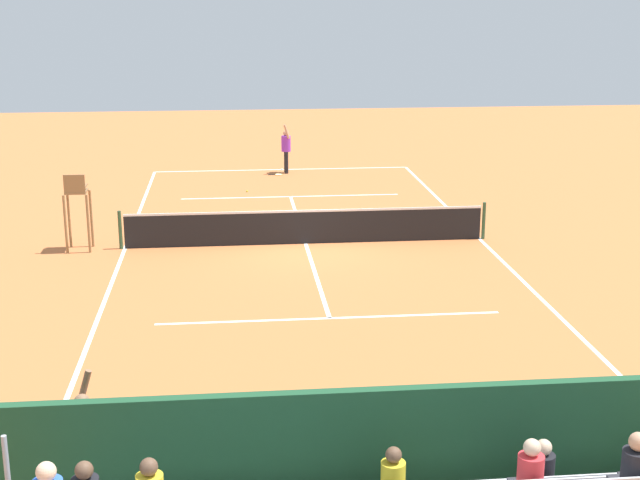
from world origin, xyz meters
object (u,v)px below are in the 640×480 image
umpire_chair (77,203)px  tennis_racket (278,174)px  courtside_bench (528,454)px  line_judge (85,439)px  tennis_player (286,147)px  tennis_net (306,226)px  tennis_ball_near (247,191)px

umpire_chair → tennis_racket: bearing=-120.9°
courtside_bench → tennis_racket: bearing=-84.5°
line_judge → tennis_player: bearing=-100.3°
tennis_net → tennis_racket: size_ratio=18.18×
line_judge → tennis_ball_near: bearing=-97.5°
courtside_bench → tennis_racket: (2.22, -23.21, -0.54)m
umpire_chair → tennis_player: size_ratio=1.11×
tennis_ball_near → tennis_net: bearing=102.0°
tennis_player → tennis_racket: (0.35, 0.37, -1.00)m
tennis_player → line_judge: (4.24, 23.38, 0.00)m
tennis_net → tennis_ball_near: size_ratio=156.06×
line_judge → tennis_net: bearing=-107.5°
umpire_chair → courtside_bench: 15.58m
tennis_net → tennis_racket: tennis_net is taller
tennis_net → umpire_chair: bearing=0.4°
umpire_chair → line_judge: size_ratio=1.11×
courtside_bench → line_judge: line_judge is taller
tennis_player → tennis_ball_near: size_ratio=29.18×
tennis_net → tennis_player: 10.32m
tennis_ball_near → line_judge: bearing=82.5°
umpire_chair → tennis_racket: size_ratio=3.78×
tennis_racket → line_judge: size_ratio=0.29×
tennis_player → tennis_ball_near: (1.61, 3.35, -0.98)m
tennis_player → umpire_chair: bearing=58.6°
tennis_player → tennis_ball_near: 3.84m
umpire_chair → courtside_bench: size_ratio=1.19×
tennis_player → tennis_racket: tennis_player is taller
tennis_player → line_judge: bearing=79.7°
line_judge → umpire_chair: bearing=-80.9°
tennis_player → line_judge: size_ratio=1.00×
courtside_bench → tennis_ball_near: size_ratio=27.27×
courtside_bench → line_judge: size_ratio=0.93×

